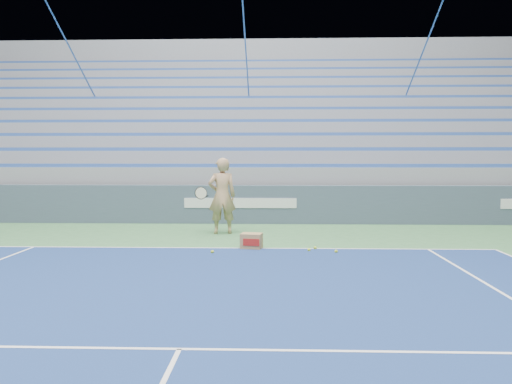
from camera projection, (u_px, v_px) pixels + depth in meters
sponsor_barrier at (241, 204)px, 14.33m from camera, size 30.00×0.32×1.10m
bleachers at (250, 146)px, 19.90m from camera, size 31.00×9.15×7.30m
tennis_player at (222, 196)px, 12.37m from camera, size 0.99×0.91×1.89m
ball_box at (252, 241)px, 10.37m from camera, size 0.48×0.40×0.32m
tennis_ball_0 at (315, 248)px, 10.28m from camera, size 0.07×0.07×0.07m
tennis_ball_1 at (336, 251)px, 9.89m from camera, size 0.07×0.07×0.07m
tennis_ball_2 at (309, 250)px, 10.06m from camera, size 0.07×0.07×0.07m
tennis_ball_3 at (212, 252)px, 9.85m from camera, size 0.07×0.07×0.07m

